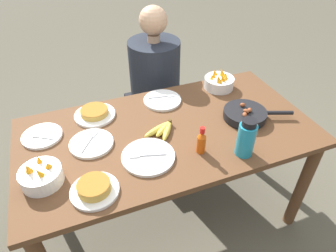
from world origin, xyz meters
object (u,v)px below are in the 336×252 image
object	(u,v)px
water_bottle	(246,138)
hot_sauce_bottle	(201,141)
empty_plate_far_left	(91,143)
fruit_bowl_mango	(219,82)
frittata_plate_side	(94,189)
frittata_plate_center	(95,113)
person_figure	(156,99)
empty_plate_far_right	(162,100)
empty_plate_mid_edge	(42,136)
empty_plate_near_front	(148,157)
skillet	(246,114)
fruit_bowl_citrus	(41,176)
banana_bunch	(163,129)

from	to	relation	value
water_bottle	hot_sauce_bottle	world-z (taller)	water_bottle
empty_plate_far_left	fruit_bowl_mango	size ratio (longest dim) A/B	1.17
frittata_plate_side	fruit_bowl_mango	world-z (taller)	fruit_bowl_mango
frittata_plate_center	water_bottle	distance (m)	0.87
hot_sauce_bottle	person_figure	world-z (taller)	person_figure
empty_plate_far_right	empty_plate_mid_edge	world-z (taller)	same
empty_plate_mid_edge	hot_sauce_bottle	xyz separation A→B (m)	(0.74, -0.41, 0.06)
frittata_plate_center	fruit_bowl_mango	xyz separation A→B (m)	(0.83, 0.02, 0.02)
empty_plate_near_front	person_figure	bearing A→B (deg)	68.73
empty_plate_far_left	water_bottle	xyz separation A→B (m)	(0.70, -0.34, 0.09)
skillet	empty_plate_mid_edge	bearing A→B (deg)	-171.58
frittata_plate_side	empty_plate_far_left	bearing A→B (deg)	82.65
empty_plate_near_front	empty_plate_far_left	size ratio (longest dim) A/B	1.17
frittata_plate_center	empty_plate_far_left	size ratio (longest dim) A/B	1.04
frittata_plate_side	hot_sauce_bottle	world-z (taller)	hot_sauce_bottle
empty_plate_far_left	hot_sauce_bottle	distance (m)	0.57
fruit_bowl_mango	hot_sauce_bottle	size ratio (longest dim) A/B	1.26
empty_plate_far_left	fruit_bowl_citrus	distance (m)	0.31
empty_plate_far_right	fruit_bowl_citrus	xyz separation A→B (m)	(-0.74, -0.42, 0.03)
fruit_bowl_mango	water_bottle	size ratio (longest dim) A/B	0.94
banana_bunch	person_figure	bearing A→B (deg)	74.30
frittata_plate_side	fruit_bowl_citrus	bearing A→B (deg)	145.24
banana_bunch	frittata_plate_side	distance (m)	0.51
frittata_plate_side	fruit_bowl_citrus	size ratio (longest dim) A/B	1.15
fruit_bowl_mango	fruit_bowl_citrus	size ratio (longest dim) A/B	1.04
water_bottle	hot_sauce_bottle	bearing A→B (deg)	155.85
empty_plate_mid_edge	skillet	bearing A→B (deg)	-12.68
banana_bunch	fruit_bowl_citrus	size ratio (longest dim) A/B	1.05
empty_plate_far_left	fruit_bowl_mango	bearing A→B (deg)	16.38
skillet	water_bottle	size ratio (longest dim) A/B	1.86
skillet	hot_sauce_bottle	distance (m)	0.40
empty_plate_near_front	fruit_bowl_citrus	distance (m)	0.50
empty_plate_mid_edge	fruit_bowl_citrus	size ratio (longest dim) A/B	1.12
empty_plate_far_right	banana_bunch	bearing A→B (deg)	-109.87
skillet	empty_plate_far_left	size ratio (longest dim) A/B	1.69
skillet	empty_plate_far_left	bearing A→B (deg)	-165.02
frittata_plate_side	empty_plate_far_right	xyz separation A→B (m)	(0.53, 0.57, -0.02)
skillet	empty_plate_far_left	world-z (taller)	skillet
skillet	hot_sauce_bottle	size ratio (longest dim) A/B	2.49
empty_plate_mid_edge	hot_sauce_bottle	bearing A→B (deg)	-28.88
banana_bunch	water_bottle	bearing A→B (deg)	-43.55
empty_plate_far_right	hot_sauce_bottle	distance (m)	0.50
banana_bunch	frittata_plate_side	size ratio (longest dim) A/B	0.91
empty_plate_near_front	hot_sauce_bottle	distance (m)	0.27
empty_plate_far_right	person_figure	world-z (taller)	person_figure
hot_sauce_bottle	empty_plate_near_front	bearing A→B (deg)	168.59
frittata_plate_center	fruit_bowl_mango	world-z (taller)	fruit_bowl_mango
skillet	empty_plate_far_left	distance (m)	0.88
empty_plate_mid_edge	banana_bunch	bearing A→B (deg)	-17.38
empty_plate_mid_edge	fruit_bowl_mango	distance (m)	1.14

